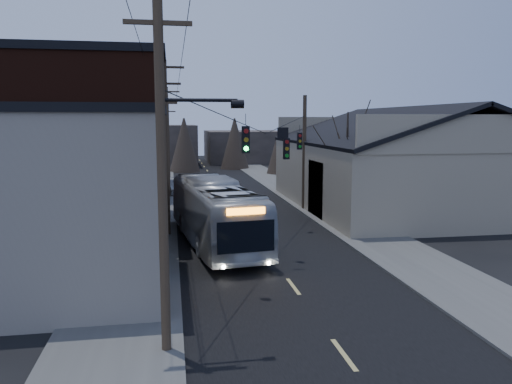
# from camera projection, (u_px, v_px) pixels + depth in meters

# --- Properties ---
(road_surface) EXTENTS (9.00, 110.00, 0.02)m
(road_surface) POSITION_uv_depth(u_px,v_px,m) (230.00, 201.00, 41.58)
(road_surface) COLOR black
(road_surface) RESTS_ON ground
(sidewalk_left) EXTENTS (4.00, 110.00, 0.12)m
(sidewalk_left) POSITION_uv_depth(u_px,v_px,m) (150.00, 203.00, 40.50)
(sidewalk_left) COLOR #474744
(sidewalk_left) RESTS_ON ground
(sidewalk_right) EXTENTS (4.00, 110.00, 0.12)m
(sidewalk_right) POSITION_uv_depth(u_px,v_px,m) (305.00, 198.00, 42.66)
(sidewalk_right) COLOR #474744
(sidewalk_right) RESTS_ON ground
(building_clapboard) EXTENTS (8.00, 8.00, 7.00)m
(building_clapboard) POSITION_uv_depth(u_px,v_px,m) (60.00, 204.00, 19.10)
(building_clapboard) COLOR #6D645A
(building_clapboard) RESTS_ON ground
(building_brick) EXTENTS (10.00, 12.00, 10.00)m
(building_brick) POSITION_uv_depth(u_px,v_px,m) (81.00, 149.00, 29.45)
(building_brick) COLOR black
(building_brick) RESTS_ON ground
(building_left_far) EXTENTS (9.00, 14.00, 7.00)m
(building_left_far) POSITION_uv_depth(u_px,v_px,m) (118.00, 156.00, 45.36)
(building_left_far) COLOR #2E2925
(building_left_far) RESTS_ON ground
(warehouse) EXTENTS (16.16, 20.60, 7.73)m
(warehouse) POSITION_uv_depth(u_px,v_px,m) (404.00, 172.00, 38.49)
(warehouse) COLOR gray
(warehouse) RESTS_ON ground
(building_far_left) EXTENTS (10.00, 12.00, 6.00)m
(building_far_left) POSITION_uv_depth(u_px,v_px,m) (162.00, 145.00, 74.32)
(building_far_left) COLOR #2E2925
(building_far_left) RESTS_ON ground
(building_far_right) EXTENTS (12.00, 14.00, 5.00)m
(building_far_right) POSITION_uv_depth(u_px,v_px,m) (244.00, 146.00, 81.43)
(building_far_right) COLOR #2E2925
(building_far_right) RESTS_ON ground
(bare_tree) EXTENTS (0.40, 0.40, 7.20)m
(bare_tree) POSITION_uv_depth(u_px,v_px,m) (347.00, 168.00, 32.40)
(bare_tree) COLOR black
(bare_tree) RESTS_ON ground
(utility_lines) EXTENTS (11.24, 45.28, 10.50)m
(utility_lines) POSITION_uv_depth(u_px,v_px,m) (195.00, 145.00, 34.65)
(utility_lines) COLOR #382B1E
(utility_lines) RESTS_ON ground
(bus) EXTENTS (4.43, 12.69, 3.46)m
(bus) POSITION_uv_depth(u_px,v_px,m) (215.00, 213.00, 26.89)
(bus) COLOR #A6ABB2
(bus) RESTS_ON ground
(parked_car) EXTENTS (1.67, 3.96, 1.27)m
(parked_car) POSITION_uv_depth(u_px,v_px,m) (177.00, 187.00, 45.57)
(parked_car) COLOR #A0A4A8
(parked_car) RESTS_ON ground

